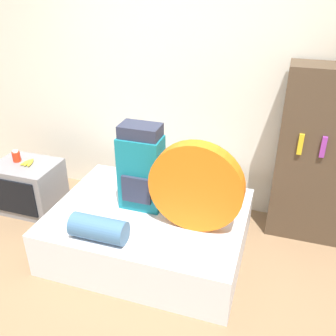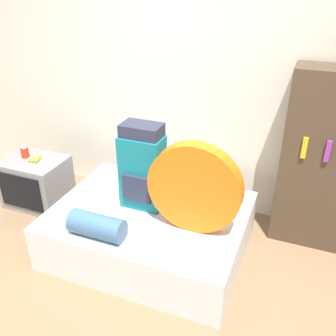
# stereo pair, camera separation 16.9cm
# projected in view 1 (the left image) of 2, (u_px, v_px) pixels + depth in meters

# --- Properties ---
(ground_plane) EXTENTS (16.00, 16.00, 0.00)m
(ground_plane) POSITION_uv_depth(u_px,v_px,m) (119.00, 305.00, 2.88)
(ground_plane) COLOR #846647
(wall_back) EXTENTS (8.00, 0.05, 2.60)m
(wall_back) POSITION_uv_depth(u_px,v_px,m) (182.00, 83.00, 3.64)
(wall_back) COLOR silver
(wall_back) RESTS_ON ground_plane
(bed) EXTENTS (1.66, 1.28, 0.42)m
(bed) POSITION_uv_depth(u_px,v_px,m) (150.00, 230.00, 3.36)
(bed) COLOR silver
(bed) RESTS_ON ground_plane
(backpack) EXTENTS (0.36, 0.26, 0.76)m
(backpack) POSITION_uv_depth(u_px,v_px,m) (141.00, 169.00, 3.17)
(backpack) COLOR #14707F
(backpack) RESTS_ON bed
(tent_bag) EXTENTS (0.75, 0.12, 0.75)m
(tent_bag) POSITION_uv_depth(u_px,v_px,m) (196.00, 187.00, 2.89)
(tent_bag) COLOR orange
(tent_bag) RESTS_ON bed
(sleeping_roll) EXTENTS (0.45, 0.19, 0.19)m
(sleeping_roll) POSITION_uv_depth(u_px,v_px,m) (99.00, 229.00, 2.88)
(sleeping_roll) COLOR #3D668E
(sleeping_roll) RESTS_ON bed
(television) EXTENTS (0.64, 0.50, 0.52)m
(television) POSITION_uv_depth(u_px,v_px,m) (29.00, 186.00, 3.93)
(television) COLOR gray
(television) RESTS_ON ground_plane
(canister) EXTENTS (0.08, 0.08, 0.12)m
(canister) POSITION_uv_depth(u_px,v_px,m) (16.00, 156.00, 3.84)
(canister) COLOR red
(canister) RESTS_ON television
(banana_bunch) EXTENTS (0.12, 0.16, 0.03)m
(banana_bunch) POSITION_uv_depth(u_px,v_px,m) (29.00, 162.00, 3.81)
(banana_bunch) COLOR yellow
(banana_bunch) RESTS_ON television
(bookshelf) EXTENTS (0.90, 0.36, 1.62)m
(bookshelf) POSITION_uv_depth(u_px,v_px,m) (329.00, 159.00, 3.28)
(bookshelf) COLOR #473828
(bookshelf) RESTS_ON ground_plane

